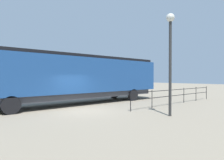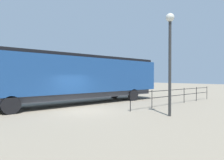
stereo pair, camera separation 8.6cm
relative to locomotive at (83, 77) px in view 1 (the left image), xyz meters
The scene contains 4 objects.
ground_plane 4.31m from the locomotive, 30.13° to the right, with size 120.00×120.00×0.00m, color gray.
locomotive is the anchor object (origin of this frame).
lamp_post 8.00m from the locomotive, ahead, with size 0.48×0.48×5.83m.
platform_fence 8.00m from the locomotive, 47.95° to the left, with size 0.05×11.03×1.30m.
Camera 1 is at (10.72, -6.58, 2.20)m, focal length 30.40 mm.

